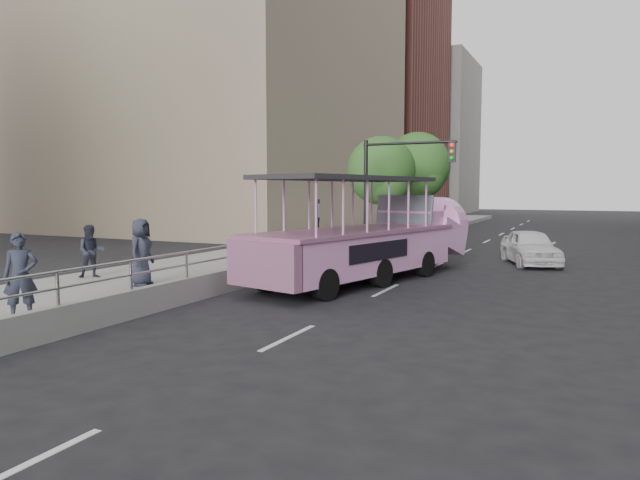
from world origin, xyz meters
TOP-DOWN VIEW (x-y plane):
  - ground at (0.00, 0.00)m, footprint 160.00×160.00m
  - sidewalk at (-5.75, 10.00)m, footprint 5.50×80.00m
  - kerb_wall at (-3.12, 2.00)m, footprint 0.24×30.00m
  - guardrail at (-3.12, 2.00)m, footprint 0.07×22.00m
  - duck_boat at (-0.10, 5.83)m, footprint 4.72×10.47m
  - car at (4.26, 12.10)m, footprint 3.01×4.45m
  - pedestrian_near at (-4.07, -4.09)m, footprint 0.76×0.78m
  - pedestrian_mid at (-7.28, 0.68)m, footprint 0.98×0.99m
  - pedestrian_far at (-4.87, 0.21)m, footprint 0.79×1.03m
  - parking_sign at (-3.00, 7.72)m, footprint 0.18×0.57m
  - traffic_signal at (-1.70, 12.50)m, footprint 4.20×0.32m
  - street_tree_near at (-3.30, 15.93)m, footprint 3.52×3.52m
  - street_tree_far at (-3.10, 21.93)m, footprint 3.97×3.97m
  - midrise_brick at (-18.00, 48.00)m, footprint 18.00×16.00m
  - midrise_stone_b at (-16.00, 64.00)m, footprint 16.00×14.00m

SIDE VIEW (x-z plane):
  - ground at x=0.00m, z-range 0.00..0.00m
  - sidewalk at x=-5.75m, z-range 0.00..0.30m
  - kerb_wall at x=-3.12m, z-range 0.30..0.66m
  - car at x=4.26m, z-range 0.00..1.41m
  - pedestrian_mid at x=-7.28m, z-range 0.30..1.91m
  - guardrail at x=-3.12m, z-range 0.79..1.50m
  - pedestrian_near at x=-4.07m, z-range 0.30..2.11m
  - pedestrian_far at x=-4.87m, z-range 0.30..2.17m
  - duck_boat at x=-0.10m, z-range -0.44..2.95m
  - parking_sign at x=-3.00m, z-range 0.35..2.95m
  - traffic_signal at x=-1.70m, z-range 0.90..6.10m
  - street_tree_near at x=-3.30m, z-range 0.96..6.68m
  - street_tree_far at x=-3.10m, z-range 1.08..7.53m
  - midrise_stone_b at x=-16.00m, z-range 0.00..20.00m
  - midrise_brick at x=-18.00m, z-range 0.00..26.00m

